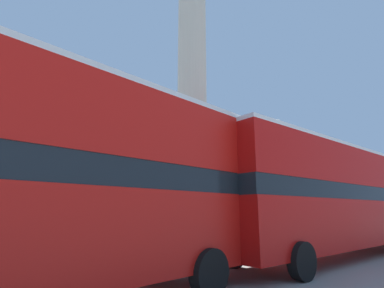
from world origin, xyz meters
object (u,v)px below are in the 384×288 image
bus_a (324,196)px  bus_b (20,175)px  monument_column (192,154)px  street_lamp (281,175)px

bus_a → bus_b: size_ratio=1.09×
monument_column → bus_a: size_ratio=1.59×
bus_a → street_lamp: (2.22, 3.38, 1.29)m
monument_column → street_lamp: size_ratio=2.67×
bus_a → street_lamp: size_ratio=1.69×
bus_b → street_lamp: bearing=8.7°
monument_column → street_lamp: 4.88m
bus_a → bus_b: bearing=179.2°
monument_column → street_lamp: monument_column is taller
bus_b → monument_column: bearing=28.9°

